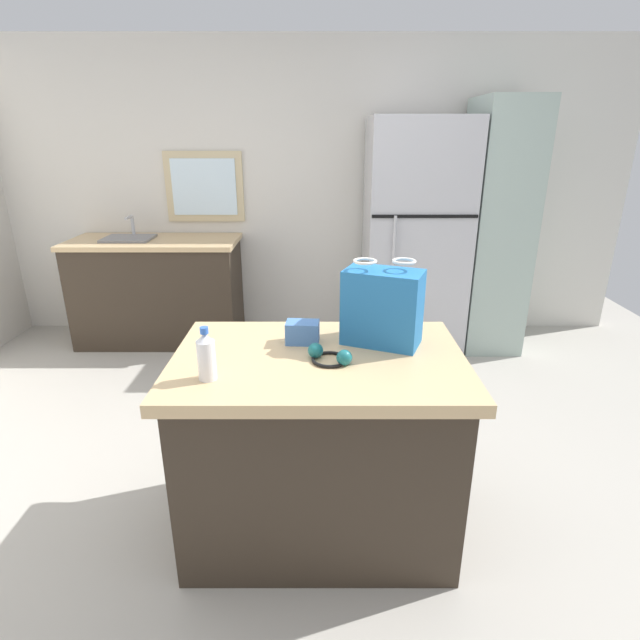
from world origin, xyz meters
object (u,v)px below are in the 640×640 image
(tall_cabinet, at_px, (496,229))
(kitchen_island, at_px, (320,444))
(bottle, at_px, (208,356))
(shopping_bag, at_px, (384,307))
(small_box, at_px, (304,332))
(ear_defenders, at_px, (331,356))
(refrigerator, at_px, (416,237))

(tall_cabinet, bearing_deg, kitchen_island, -122.96)
(bottle, bearing_deg, tall_cabinet, 52.62)
(kitchen_island, relative_size, shopping_bag, 3.25)
(shopping_bag, xyz_separation_m, small_box, (-0.35, 0.00, -0.12))
(shopping_bag, bearing_deg, tall_cabinet, 60.68)
(small_box, bearing_deg, tall_cabinet, 53.95)
(shopping_bag, bearing_deg, small_box, 179.72)
(small_box, distance_m, ear_defenders, 0.23)
(tall_cabinet, distance_m, small_box, 2.60)
(kitchen_island, distance_m, tall_cabinet, 2.74)
(ear_defenders, bearing_deg, shopping_bag, 39.95)
(refrigerator, relative_size, tall_cabinet, 0.93)
(tall_cabinet, relative_size, small_box, 13.99)
(ear_defenders, bearing_deg, tall_cabinet, 58.40)
(refrigerator, bearing_deg, shopping_bag, -103.85)
(bottle, bearing_deg, small_box, 45.66)
(refrigerator, bearing_deg, ear_defenders, -108.09)
(kitchen_island, distance_m, bottle, 0.71)
(ear_defenders, bearing_deg, kitchen_island, 132.35)
(bottle, relative_size, ear_defenders, 1.02)
(kitchen_island, bearing_deg, small_box, 116.07)
(shopping_bag, height_order, ear_defenders, shopping_bag)
(bottle, bearing_deg, ear_defenders, 18.94)
(kitchen_island, xyz_separation_m, shopping_bag, (0.28, 0.15, 0.60))
(kitchen_island, distance_m, small_box, 0.51)
(shopping_bag, distance_m, bottle, 0.78)
(kitchen_island, height_order, small_box, small_box)
(kitchen_island, distance_m, refrigerator, 2.44)
(shopping_bag, distance_m, ear_defenders, 0.34)
(refrigerator, height_order, small_box, refrigerator)
(tall_cabinet, xyz_separation_m, ear_defenders, (-1.42, -2.30, -0.11))
(shopping_bag, relative_size, ear_defenders, 1.83)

